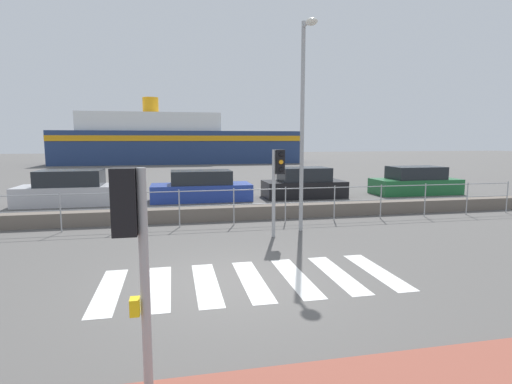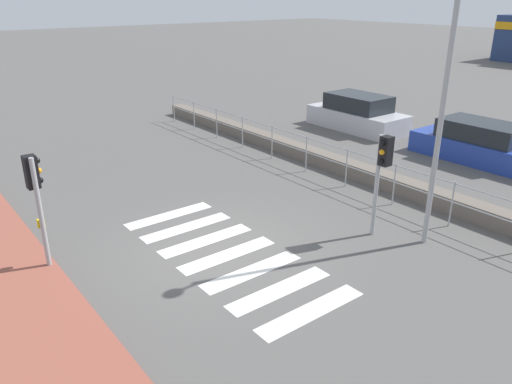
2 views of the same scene
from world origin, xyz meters
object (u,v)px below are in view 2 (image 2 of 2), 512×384
Objects in this scene: traffic_light_near at (36,189)px; parked_car_silver at (357,114)px; parked_car_blue at (480,144)px; streetlamp at (442,80)px; traffic_light_far at (382,164)px.

parked_car_silver is at bearing 105.33° from traffic_light_near.
parked_car_silver is 0.96× the size of parked_car_blue.
streetlamp reaches higher than traffic_light_near.
parked_car_silver is at bearing 139.43° from streetlamp.
traffic_light_near is 14.71m from parked_car_silver.
streetlamp is at bearing -69.87° from parked_car_blue.
traffic_light_near is at bearing -116.34° from traffic_light_far.
streetlamp is (4.23, 7.20, 1.99)m from traffic_light_near.
streetlamp is 11.13m from parked_car_silver.
parked_car_blue is (-1.63, 7.44, -1.25)m from traffic_light_far.
traffic_light_near is 7.47m from traffic_light_far.
streetlamp reaches higher than parked_car_silver.
parked_car_silver is at bearing 134.01° from traffic_light_far.
traffic_light_near is 1.00× the size of traffic_light_far.
streetlamp is at bearing -40.57° from parked_car_silver.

